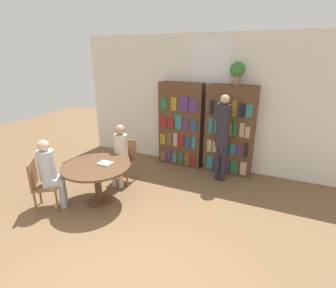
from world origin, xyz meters
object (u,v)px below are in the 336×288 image
chair_left_side (126,158)px  librarian_standing (223,130)px  flower_vase (237,71)px  seated_reader_left (120,151)px  bookshelf_left (181,125)px  seated_reader_right (50,170)px  chair_near_camera (41,182)px  reading_table (97,172)px  bookshelf_right (230,131)px

chair_left_side → librarian_standing: (1.82, 0.83, 0.61)m
flower_vase → chair_left_side: (-1.92, -1.33, -1.75)m
seated_reader_left → bookshelf_left: bearing=-116.3°
seated_reader_right → librarian_standing: size_ratio=0.68×
bookshelf_left → chair_near_camera: bookshelf_left is taller
bookshelf_left → chair_left_side: bearing=-118.2°
chair_left_side → seated_reader_right: bearing=66.0°
chair_near_camera → seated_reader_left: bearing=113.9°
seated_reader_left → librarian_standing: bearing=-152.2°
reading_table → seated_reader_left: bearing=91.2°
reading_table → seated_reader_left: size_ratio=0.95×
bookshelf_left → seated_reader_right: (-1.30, -2.73, -0.26)m
bookshelf_right → seated_reader_left: (-1.86, -1.51, -0.26)m
bookshelf_right → chair_left_side: 2.34m
bookshelf_left → chair_left_side: size_ratio=2.20×
reading_table → flower_vase: bearing=50.1°
bookshelf_right → chair_left_side: bearing=-144.6°
seated_reader_right → librarian_standing: (2.41, 2.23, 0.39)m
bookshelf_left → librarian_standing: (1.11, -0.50, 0.13)m
flower_vase → chair_near_camera: (-2.64, -2.84, -1.75)m
reading_table → chair_left_side: chair_left_side is taller
chair_near_camera → seated_reader_left: 1.53m
reading_table → bookshelf_right: bearing=50.8°
bookshelf_left → reading_table: bookshelf_left is taller
flower_vase → chair_left_side: size_ratio=0.51×
bookshelf_left → seated_reader_right: size_ratio=1.57×
seated_reader_right → librarian_standing: bearing=95.6°
bookshelf_right → chair_left_side: size_ratio=2.20×
chair_left_side → librarian_standing: size_ratio=0.49×
bookshelf_left → seated_reader_left: size_ratio=1.56×
reading_table → seated_reader_left: 0.77m
bookshelf_right → flower_vase: (0.05, 0.00, 1.27)m
flower_vase → chair_left_side: flower_vase is taller
chair_left_side → librarian_standing: bearing=-156.7°
librarian_standing → seated_reader_right: bearing=-137.2°
bookshelf_right → flower_vase: bearing=5.7°
reading_table → chair_left_side: size_ratio=1.34×
flower_vase → seated_reader_right: size_ratio=0.36×
chair_near_camera → librarian_standing: size_ratio=0.49×
reading_table → chair_near_camera: bearing=-142.8°
chair_near_camera → chair_left_side: bearing=117.0°
bookshelf_left → librarian_standing: 1.22m
chair_near_camera → bookshelf_right: bearing=100.3°
bookshelf_right → chair_near_camera: 3.87m
chair_near_camera → seated_reader_left: size_ratio=0.71×
flower_vase → reading_table: size_ratio=0.38×
seated_reader_left → reading_table: bearing=90.0°
chair_left_side → seated_reader_right: 1.53m
bookshelf_left → reading_table: bearing=-107.0°
flower_vase → seated_reader_left: flower_vase is taller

